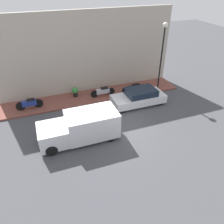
# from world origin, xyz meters

# --- Properties ---
(ground_plane) EXTENTS (60.00, 60.00, 0.00)m
(ground_plane) POSITION_xyz_m (0.00, 0.00, 0.00)
(ground_plane) COLOR #47474C
(sidewalk) EXTENTS (2.33, 14.36, 0.13)m
(sidewalk) POSITION_xyz_m (4.85, 0.00, 0.06)
(sidewalk) COLOR brown
(sidewalk) RESTS_ON ground_plane
(building_facade) EXTENTS (0.30, 14.36, 6.44)m
(building_facade) POSITION_xyz_m (6.17, 0.00, 3.22)
(building_facade) COLOR #B2A899
(building_facade) RESTS_ON ground_plane
(parked_car) EXTENTS (1.71, 4.07, 1.23)m
(parked_car) POSITION_xyz_m (2.55, -2.92, 0.60)
(parked_car) COLOR silver
(parked_car) RESTS_ON ground_plane
(delivery_van) EXTENTS (1.89, 4.70, 1.75)m
(delivery_van) POSITION_xyz_m (-0.02, 2.23, 0.89)
(delivery_van) COLOR silver
(delivery_van) RESTS_ON ground_plane
(motorcycle_black) EXTENTS (0.30, 2.11, 0.78)m
(motorcycle_black) POSITION_xyz_m (4.16, -3.27, 0.56)
(motorcycle_black) COLOR black
(motorcycle_black) RESTS_ON sidewalk
(motorcycle_blue) EXTENTS (0.30, 1.92, 0.80)m
(motorcycle_blue) POSITION_xyz_m (4.50, 4.98, 0.57)
(motorcycle_blue) COLOR navy
(motorcycle_blue) RESTS_ON sidewalk
(scooter_silver) EXTENTS (0.30, 2.01, 0.75)m
(scooter_silver) POSITION_xyz_m (4.52, -0.68, 0.54)
(scooter_silver) COLOR #B7B7BF
(scooter_silver) RESTS_ON sidewalk
(streetlamp) EXTENTS (0.39, 0.39, 5.44)m
(streetlamp) POSITION_xyz_m (4.08, -5.49, 3.89)
(streetlamp) COLOR black
(streetlamp) RESTS_ON sidewalk
(potted_plant) EXTENTS (0.51, 0.51, 0.79)m
(potted_plant) POSITION_xyz_m (5.22, 1.45, 0.57)
(potted_plant) COLOR black
(potted_plant) RESTS_ON sidewalk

